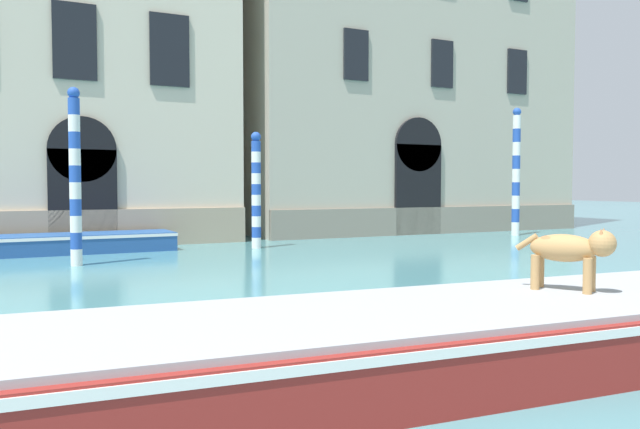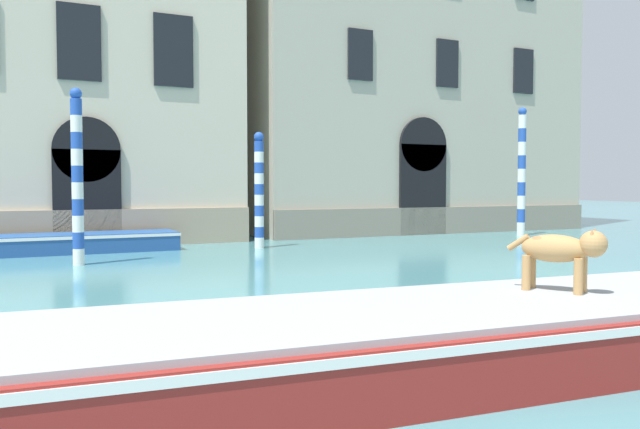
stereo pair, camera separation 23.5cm
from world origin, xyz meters
TOP-DOWN VIEW (x-y plane):
  - palazzo_right at (12.09, 23.45)m, footprint 13.90×6.13m
  - boat_foreground at (1.45, 6.10)m, footprint 8.81×2.99m
  - dog_on_deck at (3.09, 6.12)m, footprint 0.67×0.95m
  - boat_moored_near_palazzo at (-1.12, 19.31)m, footprint 5.54×1.73m
  - mooring_pole_0 at (3.87, 18.28)m, footprint 0.28×0.28m
  - mooring_pole_1 at (-1.20, 16.32)m, footprint 0.27×0.27m
  - mooring_pole_2 at (14.03, 18.52)m, footprint 0.29×0.29m

SIDE VIEW (x-z plane):
  - boat_moored_near_palazzo at x=-1.12m, z-range 0.01..0.53m
  - boat_foreground at x=1.45m, z-range 0.02..0.68m
  - dog_on_deck at x=3.09m, z-range 0.77..1.48m
  - mooring_pole_0 at x=3.87m, z-range 0.02..3.40m
  - mooring_pole_1 at x=-1.20m, z-range 0.02..4.07m
  - mooring_pole_2 at x=14.03m, z-range 0.02..4.68m
  - palazzo_right at x=12.09m, z-range -0.02..17.77m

